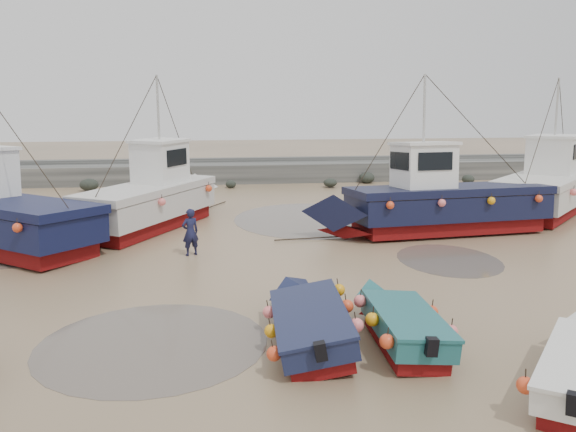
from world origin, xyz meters
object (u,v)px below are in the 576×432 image
person (191,255)px  cabin_boat_3 (550,185)px  dinghy_1 (313,316)px  cabin_boat_1 (157,195)px  cabin_boat_2 (433,201)px  dinghy_2 (399,318)px

person → cabin_boat_3: bearing=172.9°
dinghy_1 → cabin_boat_1: bearing=113.6°
dinghy_1 → cabin_boat_1: cabin_boat_1 is taller
dinghy_1 → cabin_boat_2: size_ratio=0.52×
dinghy_2 → person: size_ratio=3.11×
dinghy_2 → cabin_boat_1: cabin_boat_1 is taller
dinghy_2 → person: bearing=123.2°
cabin_boat_3 → person: 17.33m
dinghy_2 → cabin_boat_1: size_ratio=0.55×
cabin_boat_3 → dinghy_2: bearing=-85.1°
dinghy_1 → person: dinghy_1 is taller
dinghy_1 → person: bearing=115.1°
cabin_boat_1 → cabin_boat_3: same height
dinghy_1 → cabin_boat_1: (-4.60, 12.03, 0.79)m
cabin_boat_1 → cabin_boat_2: size_ratio=0.83×
cabin_boat_2 → person: (-9.49, -2.16, -1.31)m
dinghy_1 → cabin_boat_1: 12.91m
cabin_boat_3 → person: bearing=-115.6°
cabin_boat_1 → person: (1.57, -4.71, -1.34)m
dinghy_1 → dinghy_2: bearing=-9.2°
cabin_boat_1 → cabin_boat_3: 18.01m
person → cabin_boat_1: bearing=-96.6°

